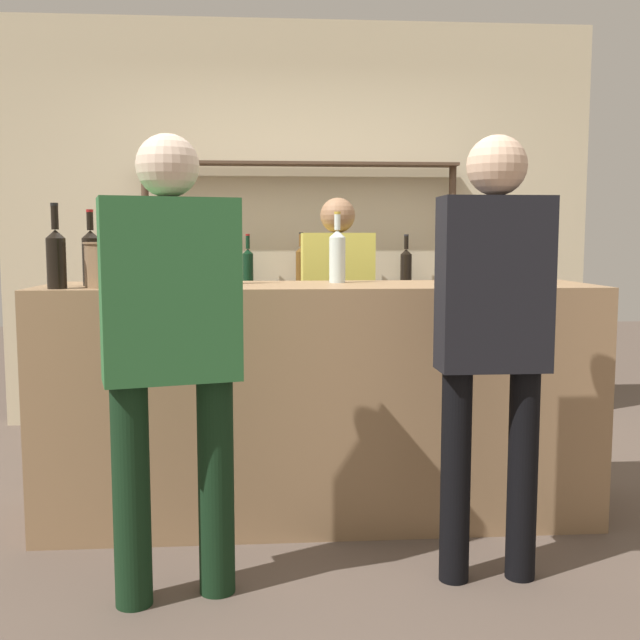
{
  "coord_description": "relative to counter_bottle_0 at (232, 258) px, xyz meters",
  "views": [
    {
      "loc": [
        -0.26,
        -3.42,
        1.3
      ],
      "look_at": [
        0.0,
        0.0,
        0.93
      ],
      "focal_mm": 42.0,
      "sensor_mm": 36.0,
      "label": 1
    }
  ],
  "objects": [
    {
      "name": "counter_bottle_0",
      "position": [
        0.0,
        0.0,
        0.0
      ],
      "size": [
        0.09,
        0.09,
        0.31
      ],
      "color": "silver",
      "rests_on": "bar_counter"
    },
    {
      "name": "ice_bucket",
      "position": [
        -0.51,
        -0.21,
        -0.02
      ],
      "size": [
        0.24,
        0.24,
        0.19
      ],
      "color": "#846647",
      "rests_on": "bar_counter"
    },
    {
      "name": "counter_bottle_3",
      "position": [
        1.12,
        0.04,
        0.01
      ],
      "size": [
        0.07,
        0.07,
        0.32
      ],
      "color": "black",
      "rests_on": "bar_counter"
    },
    {
      "name": "counter_bottle_4",
      "position": [
        -0.72,
        -0.3,
        0.02
      ],
      "size": [
        0.08,
        0.08,
        0.36
      ],
      "color": "black",
      "rests_on": "bar_counter"
    },
    {
      "name": "counter_bottle_5",
      "position": [
        1.19,
        -0.14,
        0.01
      ],
      "size": [
        0.07,
        0.07,
        0.35
      ],
      "color": "brown",
      "rests_on": "bar_counter"
    },
    {
      "name": "back_shelf",
      "position": [
        0.4,
        1.66,
        -0.01
      ],
      "size": [
        2.15,
        0.18,
        1.82
      ],
      "color": "#4C3828",
      "rests_on": "ground_plane"
    },
    {
      "name": "counter_bottle_1",
      "position": [
        0.5,
        0.05,
        0.01
      ],
      "size": [
        0.08,
        0.08,
        0.34
      ],
      "color": "silver",
      "rests_on": "bar_counter"
    },
    {
      "name": "ground_plane",
      "position": [
        0.41,
        -0.08,
        -1.21
      ],
      "size": [
        16.0,
        16.0,
        0.0
      ],
      "primitive_type": "plane",
      "color": "brown"
    },
    {
      "name": "wine_glass",
      "position": [
        1.4,
        -0.1,
        -0.01
      ],
      "size": [
        0.08,
        0.08,
        0.14
      ],
      "color": "silver",
      "rests_on": "bar_counter"
    },
    {
      "name": "server_behind_counter",
      "position": [
        0.58,
        0.82,
        -0.31
      ],
      "size": [
        0.42,
        0.2,
        1.54
      ],
      "rotation": [
        0.0,
        0.0,
        -1.55
      ],
      "color": "brown",
      "rests_on": "ground_plane"
    },
    {
      "name": "customer_right",
      "position": [
        1.0,
        -0.8,
        -0.21
      ],
      "size": [
        0.41,
        0.22,
        1.68
      ],
      "rotation": [
        0.0,
        0.0,
        1.58
      ],
      "color": "black",
      "rests_on": "ground_plane"
    },
    {
      "name": "customer_left",
      "position": [
        -0.18,
        -0.87,
        -0.25
      ],
      "size": [
        0.51,
        0.32,
        1.66
      ],
      "rotation": [
        0.0,
        0.0,
        1.83
      ],
      "color": "black",
      "rests_on": "ground_plane"
    },
    {
      "name": "back_wall",
      "position": [
        0.41,
        1.84,
        0.19
      ],
      "size": [
        4.12,
        0.12,
        2.8
      ],
      "primitive_type": "cube",
      "color": "beige",
      "rests_on": "ground_plane"
    },
    {
      "name": "counter_bottle_2",
      "position": [
        -0.62,
        -0.09,
        0.01
      ],
      "size": [
        0.08,
        0.08,
        0.34
      ],
      "color": "black",
      "rests_on": "bar_counter"
    },
    {
      "name": "bar_counter",
      "position": [
        0.41,
        -0.08,
        -0.67
      ],
      "size": [
        2.52,
        0.65,
        1.1
      ],
      "primitive_type": "cube",
      "color": "#997551",
      "rests_on": "ground_plane"
    }
  ]
}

